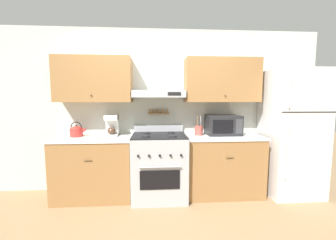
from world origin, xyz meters
name	(u,v)px	position (x,y,z in m)	size (l,w,h in m)	color
ground_plane	(160,205)	(0.00, 0.00, 0.00)	(16.00, 16.00, 0.00)	#937551
wall_back	(159,101)	(0.01, 0.58, 1.42)	(5.20, 0.46, 2.55)	silver
counter_left	(95,167)	(-0.96, 0.31, 0.45)	(1.12, 0.62, 0.91)	olive
counter_right	(222,165)	(0.97, 0.31, 0.45)	(1.16, 0.62, 0.91)	olive
stove_range	(159,166)	(0.00, 0.26, 0.47)	(0.78, 0.70, 1.04)	#ADAFB5
refrigerator	(291,133)	(2.02, 0.26, 0.95)	(0.77, 0.69, 1.89)	white
tea_kettle	(77,131)	(-1.22, 0.39, 0.99)	(0.24, 0.18, 0.22)	red
coffee_maker	(112,126)	(-0.71, 0.41, 1.06)	(0.19, 0.20, 0.31)	white
microwave	(223,125)	(1.00, 0.40, 1.06)	(0.50, 0.39, 0.30)	#232326
utensil_crock	(199,130)	(0.61, 0.39, 0.98)	(0.13, 0.13, 0.30)	#B24C42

